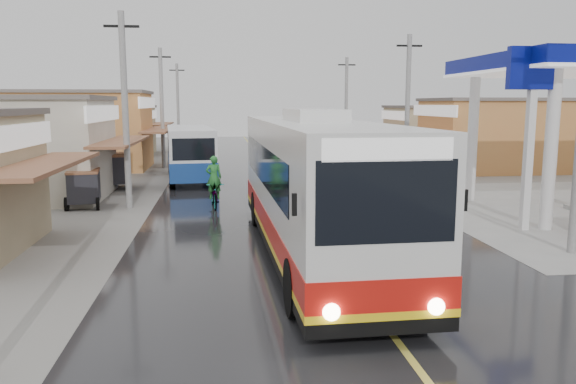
# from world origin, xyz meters

# --- Properties ---
(ground) EXTENTS (120.00, 120.00, 0.00)m
(ground) POSITION_xyz_m (0.00, 0.00, 0.00)
(ground) COLOR slate
(ground) RESTS_ON ground
(road) EXTENTS (12.00, 90.00, 0.02)m
(road) POSITION_xyz_m (0.00, 15.00, 0.01)
(road) COLOR black
(road) RESTS_ON ground
(centre_line) EXTENTS (0.15, 90.00, 0.01)m
(centre_line) POSITION_xyz_m (0.00, 15.00, 0.02)
(centre_line) COLOR #D8CC4C
(centre_line) RESTS_ON road
(shopfronts_left) EXTENTS (11.00, 44.00, 5.20)m
(shopfronts_left) POSITION_xyz_m (-13.00, 18.00, 0.00)
(shopfronts_left) COLOR tan
(shopfronts_left) RESTS_ON ground
(shopfronts_right) EXTENTS (11.00, 44.00, 4.80)m
(shopfronts_right) POSITION_xyz_m (15.00, 12.00, 0.00)
(shopfronts_right) COLOR #B7B0A0
(shopfronts_right) RESTS_ON ground
(utility_poles_left) EXTENTS (1.60, 50.00, 8.00)m
(utility_poles_left) POSITION_xyz_m (-7.00, 16.00, 0.00)
(utility_poles_left) COLOR gray
(utility_poles_left) RESTS_ON ground
(utility_poles_right) EXTENTS (1.60, 36.00, 8.00)m
(utility_poles_right) POSITION_xyz_m (7.00, 15.00, 0.00)
(utility_poles_right) COLOR gray
(utility_poles_right) RESTS_ON ground
(coach_bus) EXTENTS (3.24, 13.42, 4.17)m
(coach_bus) POSITION_xyz_m (-0.56, 0.79, 2.01)
(coach_bus) COLOR silver
(coach_bus) RESTS_ON road
(second_bus) EXTENTS (3.26, 9.18, 2.98)m
(second_bus) POSITION_xyz_m (-4.88, 17.60, 1.61)
(second_bus) COLOR silver
(second_bus) RESTS_ON road
(cyclist) EXTENTS (0.91, 2.12, 2.22)m
(cyclist) POSITION_xyz_m (-3.45, 8.58, 0.73)
(cyclist) COLOR black
(cyclist) RESTS_ON ground
(tricycle_near) EXTENTS (1.65, 2.09, 1.59)m
(tricycle_near) POSITION_xyz_m (-8.90, 9.37, 0.91)
(tricycle_near) COLOR #26262D
(tricycle_near) RESTS_ON ground
(tricycle_far) EXTENTS (1.94, 2.40, 1.80)m
(tricycle_far) POSITION_xyz_m (-8.61, 14.79, 1.03)
(tricycle_far) COLOR #26262D
(tricycle_far) RESTS_ON ground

